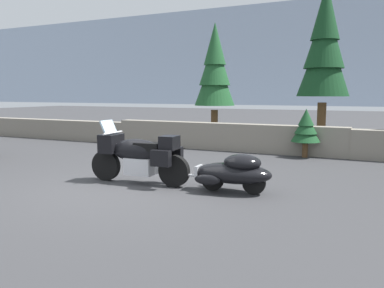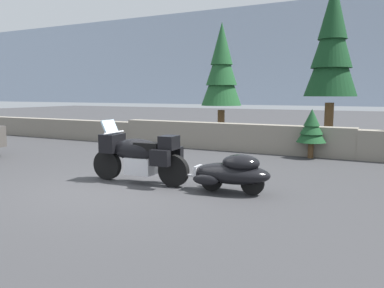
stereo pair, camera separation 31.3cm
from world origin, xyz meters
The scene contains 8 objects.
ground_plane centered at (0.00, 0.00, 0.00)m, with size 80.00×80.00×0.00m, color #38383A.
stone_guard_wall centered at (0.43, 5.91, 0.43)m, with size 24.00×0.53×0.91m.
distant_ridgeline centered at (0.00, 95.93, 8.00)m, with size 240.00×80.00×16.00m, color #99A8BF.
touring_motorcycle centered at (0.11, 0.50, 0.62)m, with size 2.31×0.82×1.33m.
car_shaped_trailer centered at (2.20, 0.62, 0.41)m, with size 2.22×0.81×0.76m.
pine_tree_tall centered at (2.96, 7.39, 3.47)m, with size 1.70×1.70×5.55m.
pine_tree_far_right centered at (-0.84, 7.14, 2.80)m, with size 1.48×1.48×4.48m.
pine_sapling_near centered at (2.75, 5.51, 0.91)m, with size 0.86×0.86×1.46m.
Camera 1 is at (4.61, -6.39, 1.91)m, focal length 36.49 mm.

